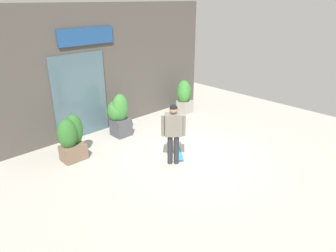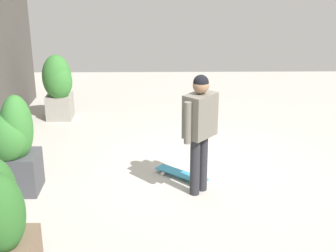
# 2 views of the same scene
# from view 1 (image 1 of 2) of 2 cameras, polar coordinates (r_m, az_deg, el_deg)

# --- Properties ---
(ground_plane) EXTENTS (12.00, 12.00, 0.00)m
(ground_plane) POSITION_cam_1_polar(r_m,az_deg,el_deg) (8.44, 3.42, -5.43)
(ground_plane) COLOR #B2ADA3
(building_facade) EXTENTS (7.65, 0.31, 3.87)m
(building_facade) POSITION_cam_1_polar(r_m,az_deg,el_deg) (10.13, -10.44, 10.61)
(building_facade) COLOR #4C4742
(building_facade) RESTS_ON ground_plane
(skateboarder) EXTENTS (0.49, 0.47, 1.61)m
(skateboarder) POSITION_cam_1_polar(r_m,az_deg,el_deg) (7.62, 1.01, -0.48)
(skateboarder) COLOR #28282D
(skateboarder) RESTS_ON ground_plane
(skateboard) EXTENTS (0.66, 0.75, 0.08)m
(skateboard) POSITION_cam_1_polar(r_m,az_deg,el_deg) (8.41, 1.93, -5.06)
(skateboard) COLOR teal
(skateboard) RESTS_ON ground_plane
(planter_box_left) EXTENTS (0.61, 0.60, 1.34)m
(planter_box_left) POSITION_cam_1_polar(r_m,az_deg,el_deg) (9.46, -9.16, 2.25)
(planter_box_left) COLOR #47474C
(planter_box_left) RESTS_ON ground_plane
(planter_box_right) EXTENTS (0.72, 0.51, 1.21)m
(planter_box_right) POSITION_cam_1_polar(r_m,az_deg,el_deg) (8.36, -17.54, -2.04)
(planter_box_right) COLOR brown
(planter_box_right) RESTS_ON ground_plane
(planter_box_mid) EXTENTS (0.62, 0.56, 1.24)m
(planter_box_mid) POSITION_cam_1_polar(r_m,az_deg,el_deg) (11.29, 3.05, 5.83)
(planter_box_mid) COLOR gray
(planter_box_mid) RESTS_ON ground_plane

